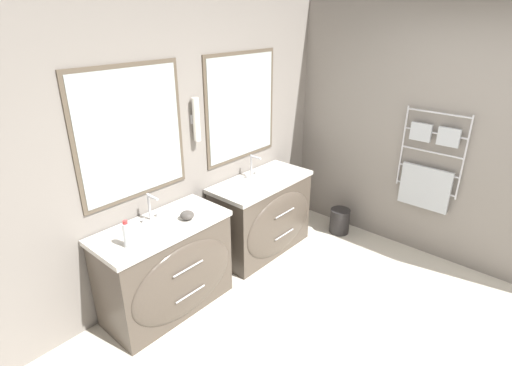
# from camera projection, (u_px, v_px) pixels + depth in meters

# --- Properties ---
(wall_back) EXTENTS (4.92, 0.14, 2.60)m
(wall_back) POSITION_uv_depth(u_px,v_px,m) (201.00, 141.00, 3.79)
(wall_back) COLOR gray
(wall_back) RESTS_ON ground_plane
(wall_right) EXTENTS (0.13, 4.39, 2.60)m
(wall_right) POSITION_uv_depth(u_px,v_px,m) (403.00, 131.00, 4.20)
(wall_right) COLOR gray
(wall_right) RESTS_ON ground_plane
(vanity_left) EXTENTS (1.13, 0.60, 0.84)m
(vanity_left) POSITION_uv_depth(u_px,v_px,m) (168.00, 268.00, 3.43)
(vanity_left) COLOR #4C4238
(vanity_left) RESTS_ON ground_plane
(vanity_right) EXTENTS (1.13, 0.60, 0.84)m
(vanity_right) POSITION_uv_depth(u_px,v_px,m) (264.00, 215.00, 4.30)
(vanity_right) COLOR #4C4238
(vanity_right) RESTS_ON ground_plane
(faucet_left) EXTENTS (0.17, 0.15, 0.24)m
(faucet_left) POSITION_uv_depth(u_px,v_px,m) (150.00, 207.00, 3.31)
(faucet_left) COLOR silver
(faucet_left) RESTS_ON vanity_left
(faucet_right) EXTENTS (0.17, 0.15, 0.24)m
(faucet_right) POSITION_uv_depth(u_px,v_px,m) (252.00, 166.00, 4.19)
(faucet_right) COLOR silver
(faucet_right) RESTS_ON vanity_right
(toiletry_bottle) EXTENTS (0.06, 0.06, 0.22)m
(toiletry_bottle) POSITION_uv_depth(u_px,v_px,m) (127.00, 235.00, 2.94)
(toiletry_bottle) COLOR silver
(toiletry_bottle) RESTS_ON vanity_left
(amenity_bowl) EXTENTS (0.12, 0.12, 0.07)m
(amenity_bowl) POSITION_uv_depth(u_px,v_px,m) (187.00, 215.00, 3.36)
(amenity_bowl) COLOR #4C4742
(amenity_bowl) RESTS_ON vanity_left
(waste_bin) EXTENTS (0.24, 0.24, 0.30)m
(waste_bin) POSITION_uv_depth(u_px,v_px,m) (340.00, 220.00, 4.76)
(waste_bin) COLOR #282626
(waste_bin) RESTS_ON ground_plane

